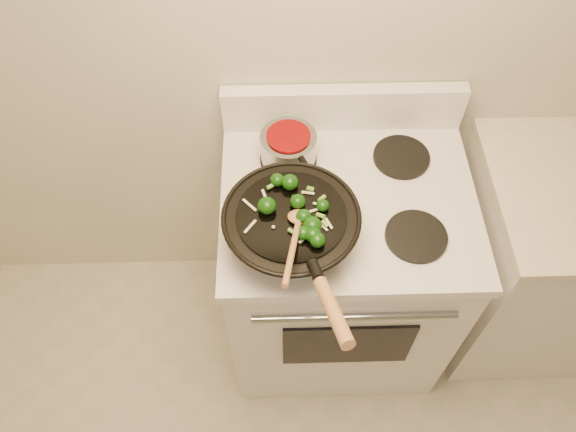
{
  "coord_description": "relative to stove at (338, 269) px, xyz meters",
  "views": [
    {
      "loc": [
        -0.45,
        0.16,
        2.28
      ],
      "look_at": [
        -0.43,
        1.03,
        1.02
      ],
      "focal_mm": 35.0,
      "sensor_mm": 36.0,
      "label": 1
    }
  ],
  "objects": [
    {
      "name": "stirfry",
      "position": [
        -0.16,
        -0.15,
        0.6
      ],
      "size": [
        0.24,
        0.24,
        0.04
      ],
      "color": "#0E3809",
      "rests_on": "wok"
    },
    {
      "name": "counter_unit",
      "position": [
        0.85,
        0.03,
        -0.01
      ],
      "size": [
        0.8,
        0.62,
        0.91
      ],
      "color": "white",
      "rests_on": "ground"
    },
    {
      "name": "wok",
      "position": [
        -0.18,
        -0.16,
        0.53
      ],
      "size": [
        0.38,
        0.62,
        0.26
      ],
      "color": "black",
      "rests_on": "stove"
    },
    {
      "name": "saucepan",
      "position": [
        -0.18,
        0.15,
        0.51
      ],
      "size": [
        0.17,
        0.27,
        0.1
      ],
      "color": "gray",
      "rests_on": "stove"
    },
    {
      "name": "wooden_spoon",
      "position": [
        -0.17,
        -0.24,
        0.61
      ],
      "size": [
        0.09,
        0.29,
        0.11
      ],
      "color": "#A56E41",
      "rests_on": "wok"
    },
    {
      "name": "stove",
      "position": [
        0.0,
        0.0,
        0.0
      ],
      "size": [
        0.78,
        0.67,
        1.08
      ],
      "color": "white",
      "rests_on": "ground"
    }
  ]
}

